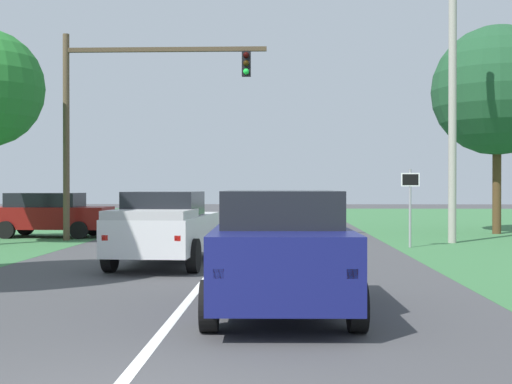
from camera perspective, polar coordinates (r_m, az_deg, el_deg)
The scene contains 8 objects.
ground_plane at distance 16.59m, azimuth -3.59°, elevation -6.48°, with size 120.00×120.00×0.00m, color #424244.
red_suv_near at distance 10.97m, azimuth 2.04°, elevation -4.67°, with size 2.37×4.80×1.94m.
pickup_truck_lead at distance 17.51m, azimuth -7.59°, elevation -2.94°, with size 2.43×5.17×1.87m.
traffic_light at distance 25.91m, azimuth -11.37°, elevation 7.21°, with size 7.54×0.40×7.64m.
keep_moving_sign at distance 22.93m, azimuth 12.73°, elevation -0.44°, with size 0.60×0.09×2.58m.
oak_tree_right at distance 30.78m, azimuth 19.46°, elevation 7.97°, with size 5.44×5.44×8.77m.
crossing_suv_far at distance 28.20m, azimuth -16.81°, elevation -1.75°, with size 4.63×2.20×1.75m.
utility_pole_right at distance 25.27m, azimuth 16.06°, elevation 6.92°, with size 0.28×0.28×9.70m, color #9E998E.
Camera 1 is at (1.61, -5.86, 2.01)m, focal length 47.98 mm.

